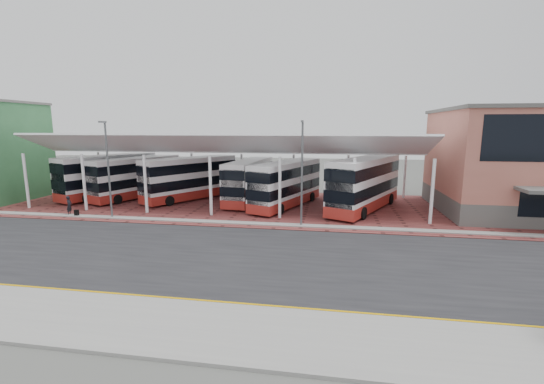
% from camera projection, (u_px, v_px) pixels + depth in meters
% --- Properties ---
extents(ground, '(140.00, 140.00, 0.00)m').
position_uv_depth(ground, '(260.00, 252.00, 22.37)').
color(ground, '#4A4B47').
extents(road, '(120.00, 14.00, 0.02)m').
position_uv_depth(road, '(257.00, 257.00, 21.40)').
color(road, black).
rests_on(road, ground).
extents(forecourt, '(72.00, 16.00, 0.06)m').
position_uv_depth(forecourt, '(307.00, 207.00, 34.68)').
color(forecourt, brown).
rests_on(forecourt, ground).
extents(sidewalk, '(120.00, 4.00, 0.14)m').
position_uv_depth(sidewalk, '(214.00, 330.00, 13.62)').
color(sidewalk, gray).
rests_on(sidewalk, ground).
extents(north_kerb, '(120.00, 0.80, 0.14)m').
position_uv_depth(north_kerb, '(276.00, 225.00, 28.38)').
color(north_kerb, gray).
rests_on(north_kerb, ground).
extents(yellow_line_near, '(120.00, 0.12, 0.01)m').
position_uv_depth(yellow_line_near, '(229.00, 306.00, 15.57)').
color(yellow_line_near, '#DCA300').
rests_on(yellow_line_near, road).
extents(yellow_line_far, '(120.00, 0.12, 0.01)m').
position_uv_depth(yellow_line_far, '(231.00, 302.00, 15.86)').
color(yellow_line_far, '#DCA300').
rests_on(yellow_line_far, road).
extents(canopy, '(37.00, 11.63, 7.07)m').
position_uv_depth(canopy, '(228.00, 146.00, 35.85)').
color(canopy, white).
rests_on(canopy, ground).
extents(lamp_west, '(0.16, 0.90, 8.07)m').
position_uv_depth(lamp_west, '(108.00, 167.00, 29.93)').
color(lamp_west, '#585B5F').
rests_on(lamp_west, ground).
extents(lamp_east, '(0.16, 0.90, 8.07)m').
position_uv_depth(lamp_east, '(302.00, 171.00, 27.39)').
color(lamp_east, '#585B5F').
rests_on(lamp_east, ground).
extents(bus_0, '(6.48, 11.19, 4.55)m').
position_uv_depth(bus_0, '(109.00, 176.00, 39.80)').
color(bus_0, white).
rests_on(bus_0, forecourt).
extents(bus_1, '(6.07, 10.66, 4.33)m').
position_uv_depth(bus_1, '(136.00, 178.00, 39.11)').
color(bus_1, white).
rests_on(bus_1, forecourt).
extents(bus_2, '(7.77, 10.37, 4.41)m').
position_uv_depth(bus_2, '(190.00, 179.00, 38.18)').
color(bus_2, white).
rests_on(bus_2, forecourt).
extents(bus_3, '(3.20, 10.42, 4.23)m').
position_uv_depth(bus_3, '(249.00, 181.00, 37.21)').
color(bus_3, white).
rests_on(bus_3, forecourt).
extents(bus_4, '(5.98, 10.60, 4.30)m').
position_uv_depth(bus_4, '(286.00, 184.00, 34.81)').
color(bus_4, white).
rests_on(bus_4, forecourt).
extents(bus_5, '(7.38, 11.60, 4.77)m').
position_uv_depth(bus_5, '(365.00, 184.00, 33.33)').
color(bus_5, white).
rests_on(bus_5, forecourt).
extents(pedestrian, '(0.53, 0.69, 1.68)m').
position_uv_depth(pedestrian, '(69.00, 206.00, 31.43)').
color(pedestrian, black).
rests_on(pedestrian, forecourt).
extents(suitcase, '(0.33, 0.23, 0.56)m').
position_uv_depth(suitcase, '(77.00, 213.00, 31.07)').
color(suitcase, black).
rests_on(suitcase, forecourt).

